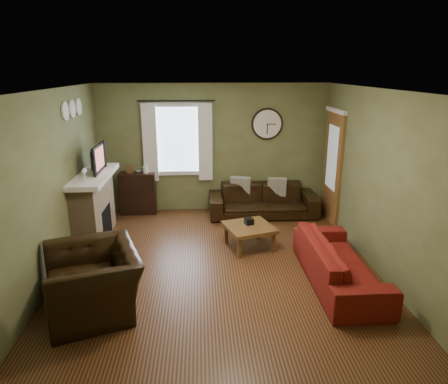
{
  "coord_description": "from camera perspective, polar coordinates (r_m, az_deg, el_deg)",
  "views": [
    {
      "loc": [
        -0.25,
        -5.44,
        2.86
      ],
      "look_at": [
        0.1,
        0.4,
        1.05
      ],
      "focal_mm": 32.0,
      "sensor_mm": 36.0,
      "label": 1
    }
  ],
  "objects": [
    {
      "name": "floor",
      "position": [
        6.15,
        -0.72,
        -10.52
      ],
      "size": [
        4.6,
        5.2,
        0.0
      ],
      "primitive_type": "cube",
      "color": "#4C2C17",
      "rests_on": "ground"
    },
    {
      "name": "ceiling",
      "position": [
        5.45,
        -0.82,
        14.46
      ],
      "size": [
        4.6,
        5.2,
        0.0
      ],
      "primitive_type": "cube",
      "color": "white",
      "rests_on": "ground"
    },
    {
      "name": "wall_left",
      "position": [
        6.02,
        -23.21,
        0.75
      ],
      "size": [
        0.0,
        5.2,
        2.6
      ],
      "primitive_type": "cube",
      "color": "#61683D",
      "rests_on": "ground"
    },
    {
      "name": "wall_right",
      "position": [
        6.21,
        20.97,
        1.48
      ],
      "size": [
        0.0,
        5.2,
        2.6
      ],
      "primitive_type": "cube",
      "color": "#61683D",
      "rests_on": "ground"
    },
    {
      "name": "wall_back",
      "position": [
        8.19,
        -1.63,
        6.2
      ],
      "size": [
        4.6,
        0.0,
        2.6
      ],
      "primitive_type": "cube",
      "color": "#61683D",
      "rests_on": "ground"
    },
    {
      "name": "wall_front",
      "position": [
        3.25,
        1.43,
        -11.49
      ],
      "size": [
        4.6,
        0.0,
        2.6
      ],
      "primitive_type": "cube",
      "color": "#61683D",
      "rests_on": "ground"
    },
    {
      "name": "fireplace",
      "position": [
        7.22,
        -18.09,
        -2.34
      ],
      "size": [
        0.4,
        1.4,
        1.1
      ],
      "primitive_type": "cube",
      "color": "tan",
      "rests_on": "floor"
    },
    {
      "name": "firebox",
      "position": [
        7.26,
        -16.46,
        -4.19
      ],
      "size": [
        0.04,
        0.6,
        0.55
      ],
      "primitive_type": "cube",
      "color": "black",
      "rests_on": "fireplace"
    },
    {
      "name": "mantel",
      "position": [
        7.05,
        -18.29,
        2.18
      ],
      "size": [
        0.58,
        1.6,
        0.08
      ],
      "primitive_type": "cube",
      "color": "white",
      "rests_on": "fireplace"
    },
    {
      "name": "tv",
      "position": [
        7.14,
        -18.01,
        4.16
      ],
      "size": [
        0.08,
        0.6,
        0.35
      ],
      "primitive_type": "imported",
      "rotation": [
        0.0,
        0.0,
        1.57
      ],
      "color": "black",
      "rests_on": "mantel"
    },
    {
      "name": "tv_screen",
      "position": [
        7.1,
        -17.42,
        4.62
      ],
      "size": [
        0.02,
        0.62,
        0.36
      ],
      "primitive_type": "cube",
      "color": "#994C3F",
      "rests_on": "mantel"
    },
    {
      "name": "medallion_left",
      "position": [
        6.59,
        -21.75,
        10.69
      ],
      "size": [
        0.28,
        0.28,
        0.03
      ],
      "primitive_type": "cylinder",
      "color": "white",
      "rests_on": "wall_left"
    },
    {
      "name": "medallion_mid",
      "position": [
        6.92,
        -20.87,
        11.04
      ],
      "size": [
        0.28,
        0.28,
        0.03
      ],
      "primitive_type": "cylinder",
      "color": "white",
      "rests_on": "wall_left"
    },
    {
      "name": "medallion_right",
      "position": [
        7.26,
        -20.07,
        11.36
      ],
      "size": [
        0.28,
        0.28,
        0.03
      ],
      "primitive_type": "cylinder",
      "color": "white",
      "rests_on": "wall_left"
    },
    {
      "name": "window_pane",
      "position": [
        8.15,
        -6.6,
        7.46
      ],
      "size": [
        1.0,
        0.02,
        1.3
      ],
      "primitive_type": null,
      "color": "silver",
      "rests_on": "wall_back"
    },
    {
      "name": "curtain_rod",
      "position": [
        7.95,
        -6.83,
        12.82
      ],
      "size": [
        0.03,
        0.03,
        1.5
      ],
      "primitive_type": "cylinder",
      "color": "black",
      "rests_on": "wall_back"
    },
    {
      "name": "curtain_left",
      "position": [
        8.11,
        -10.54,
        6.88
      ],
      "size": [
        0.28,
        0.04,
        1.55
      ],
      "primitive_type": "cube",
      "color": "white",
      "rests_on": "wall_back"
    },
    {
      "name": "curtain_right",
      "position": [
        8.04,
        -2.68,
        7.07
      ],
      "size": [
        0.28,
        0.04,
        1.55
      ],
      "primitive_type": "cube",
      "color": "white",
      "rests_on": "wall_back"
    },
    {
      "name": "wall_clock",
      "position": [
        8.17,
        6.2,
        9.64
      ],
      "size": [
        0.64,
        0.06,
        0.64
      ],
      "primitive_type": null,
      "color": "white",
      "rests_on": "wall_back"
    },
    {
      "name": "door",
      "position": [
        7.92,
        15.25,
        3.37
      ],
      "size": [
        0.05,
        0.9,
        2.1
      ],
      "primitive_type": "cube",
      "color": "brown",
      "rests_on": "floor"
    },
    {
      "name": "bookshelf",
      "position": [
        8.33,
        -12.17,
        -0.19
      ],
      "size": [
        0.72,
        0.31,
        0.85
      ],
      "primitive_type": null,
      "color": "black",
      "rests_on": "floor"
    },
    {
      "name": "book",
      "position": [
        8.39,
        -12.59,
        3.69
      ],
      "size": [
        0.25,
        0.29,
        0.02
      ],
      "primitive_type": "imported",
      "rotation": [
        0.0,
        0.0,
        0.35
      ],
      "color": "brown",
      "rests_on": "bookshelf"
    },
    {
      "name": "sofa_brown",
      "position": [
        8.11,
        5.57,
        -1.19
      ],
      "size": [
        2.16,
        0.84,
        0.63
      ],
      "primitive_type": "imported",
      "color": "black",
      "rests_on": "floor"
    },
    {
      "name": "pillow_left",
      "position": [
        8.24,
        7.55,
        0.75
      ],
      "size": [
        0.4,
        0.18,
        0.38
      ],
      "primitive_type": "cube",
      "rotation": [
        0.0,
        0.0,
        -0.18
      ],
      "color": "gray",
      "rests_on": "sofa_brown"
    },
    {
      "name": "pillow_right",
      "position": [
        8.19,
        2.38,
        0.78
      ],
      "size": [
        0.43,
        0.24,
        0.41
      ],
      "primitive_type": "cube",
      "rotation": [
        0.0,
        0.0,
        -0.3
      ],
      "color": "gray",
      "rests_on": "sofa_brown"
    },
    {
      "name": "sofa_red",
      "position": [
        5.83,
        16.09,
        -9.58
      ],
      "size": [
        0.8,
        2.06,
        0.6
      ],
      "primitive_type": "imported",
      "rotation": [
        0.0,
        0.0,
        1.57
      ],
      "color": "maroon",
      "rests_on": "floor"
    },
    {
      "name": "armchair",
      "position": [
        5.21,
        -18.17,
        -12.01
      ],
      "size": [
        1.4,
        1.49,
        0.78
      ],
      "primitive_type": "imported",
      "rotation": [
        0.0,
        0.0,
        -1.22
      ],
      "color": "black",
      "rests_on": "floor"
    },
    {
      "name": "coffee_table",
      "position": [
        6.67,
        3.58,
        -6.38
      ],
      "size": [
        0.92,
        0.92,
        0.39
      ],
      "primitive_type": null,
      "rotation": [
        0.0,
        0.0,
        0.3
      ],
      "color": "brown",
      "rests_on": "floor"
    },
    {
      "name": "tissue_box",
      "position": [
        6.66,
        3.59,
        -4.54
      ],
      "size": [
        0.16,
        0.16,
        0.1
      ],
      "primitive_type": "cube",
      "rotation": [
        0.0,
        0.0,
        0.32
      ],
      "color": "black",
      "rests_on": "coffee_table"
    },
    {
      "name": "wine_glass_a",
      "position": [
        6.51,
        -19.38,
        2.14
      ],
      "size": [
        0.07,
        0.07,
        0.2
      ],
      "primitive_type": null,
      "color": "white",
      "rests_on": "mantel"
    },
    {
      "name": "wine_glass_b",
      "position": [
        6.57,
        -19.25,
        2.33
      ],
      "size": [
        0.07,
        0.07,
        0.21
      ],
      "primitive_type": null,
      "color": "white",
      "rests_on": "mantel"
    }
  ]
}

